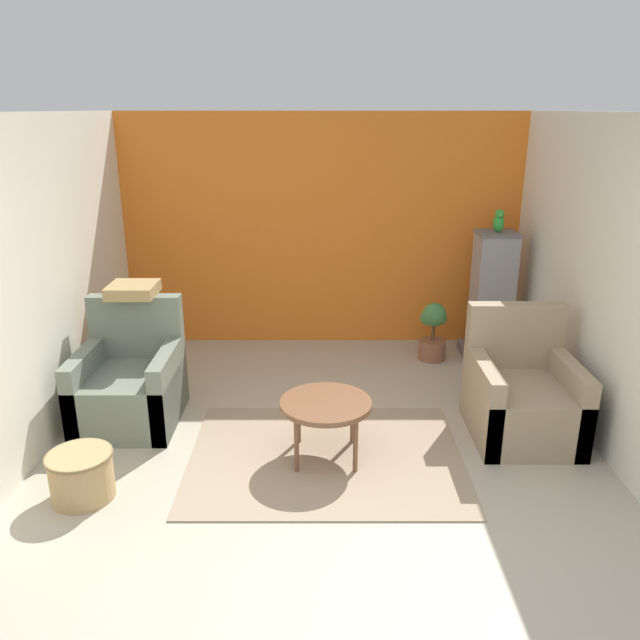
# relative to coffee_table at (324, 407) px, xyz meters

# --- Properties ---
(ground_plane) EXTENTS (20.00, 20.00, 0.00)m
(ground_plane) POSITION_rel_coffee_table_xyz_m (-0.03, -1.17, -0.42)
(ground_plane) COLOR #B2A893
(ground_plane) RESTS_ON ground
(wall_back_accent) EXTENTS (4.38, 0.06, 2.49)m
(wall_back_accent) POSITION_rel_coffee_table_xyz_m (-0.03, 2.55, 0.82)
(wall_back_accent) COLOR orange
(wall_back_accent) RESTS_ON ground_plane
(wall_left) EXTENTS (0.06, 3.70, 2.49)m
(wall_left) POSITION_rel_coffee_table_xyz_m (-2.18, 0.67, 0.82)
(wall_left) COLOR silver
(wall_left) RESTS_ON ground_plane
(wall_right) EXTENTS (0.06, 3.70, 2.49)m
(wall_right) POSITION_rel_coffee_table_xyz_m (2.13, 0.67, 0.82)
(wall_right) COLOR silver
(wall_right) RESTS_ON ground_plane
(area_rug) EXTENTS (2.05, 1.58, 0.01)m
(area_rug) POSITION_rel_coffee_table_xyz_m (-0.00, 0.00, -0.42)
(area_rug) COLOR gray
(area_rug) RESTS_ON ground_plane
(coffee_table) EXTENTS (0.68, 0.68, 0.47)m
(coffee_table) POSITION_rel_coffee_table_xyz_m (0.00, 0.00, 0.00)
(coffee_table) COLOR brown
(coffee_table) RESTS_ON ground_plane
(armchair_left) EXTENTS (0.79, 0.88, 1.00)m
(armchair_left) POSITION_rel_coffee_table_xyz_m (-1.63, 0.61, -0.11)
(armchair_left) COLOR slate
(armchair_left) RESTS_ON ground_plane
(armchair_right) EXTENTS (0.79, 0.88, 1.00)m
(armchair_right) POSITION_rel_coffee_table_xyz_m (1.57, 0.37, -0.11)
(armchair_right) COLOR #9E896B
(armchair_right) RESTS_ON ground_plane
(birdcage) EXTENTS (0.53, 0.53, 1.34)m
(birdcage) POSITION_rel_coffee_table_xyz_m (1.74, 2.04, 0.21)
(birdcage) COLOR slate
(birdcage) RESTS_ON ground_plane
(parrot) EXTENTS (0.11, 0.19, 0.23)m
(parrot) POSITION_rel_coffee_table_xyz_m (1.74, 2.04, 1.02)
(parrot) COLOR green
(parrot) RESTS_ON birdcage
(potted_plant) EXTENTS (0.28, 0.28, 0.61)m
(potted_plant) POSITION_rel_coffee_table_xyz_m (1.13, 1.96, -0.11)
(potted_plant) COLOR brown
(potted_plant) RESTS_ON ground_plane
(wicker_basket) EXTENTS (0.44, 0.44, 0.33)m
(wicker_basket) POSITION_rel_coffee_table_xyz_m (-1.65, -0.51, -0.25)
(wicker_basket) COLOR tan
(wicker_basket) RESTS_ON ground_plane
(throw_pillow) EXTENTS (0.39, 0.39, 0.10)m
(throw_pillow) POSITION_rel_coffee_table_xyz_m (-1.63, 0.93, 0.63)
(throw_pillow) COLOR tan
(throw_pillow) RESTS_ON armchair_left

